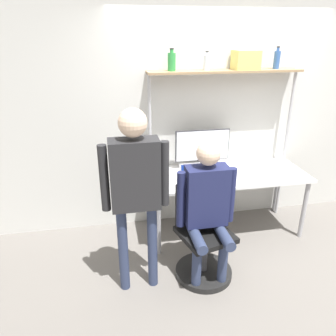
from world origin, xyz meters
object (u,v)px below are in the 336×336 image
at_px(person_seated, 207,202).
at_px(bottle_green, 172,61).
at_px(cell_phone, 220,181).
at_px(bottle_blue, 277,59).
at_px(monitor, 202,147).
at_px(person_standing, 135,181).
at_px(bottle_clear, 207,62).
at_px(office_chair, 202,248).
at_px(storage_box, 246,60).
at_px(laptop, 195,178).

xyz_separation_m(person_seated, bottle_green, (-0.13, 1.00, 1.14)).
bearing_deg(cell_phone, bottle_blue, 31.43).
relative_size(monitor, person_seated, 0.47).
relative_size(person_standing, bottle_clear, 8.77).
bearing_deg(office_chair, storage_box, 53.67).
bearing_deg(bottle_clear, cell_phone, -80.66).
height_order(bottle_clear, storage_box, storage_box).
relative_size(cell_phone, bottle_blue, 0.63).
bearing_deg(laptop, bottle_clear, 64.59).
xyz_separation_m(cell_phone, person_standing, (-0.97, -0.57, 0.35)).
height_order(monitor, bottle_blue, bottle_blue).
relative_size(person_seated, person_standing, 0.81).
xyz_separation_m(office_chair, bottle_clear, (0.26, 0.95, 1.66)).
distance_m(office_chair, bottle_blue, 2.20).
xyz_separation_m(person_seated, bottle_blue, (1.05, 1.00, 1.15)).
height_order(laptop, cell_phone, laptop).
bearing_deg(laptop, bottle_blue, 23.30).
xyz_separation_m(monitor, bottle_clear, (0.01, 0.02, 0.95)).
distance_m(monitor, storage_box, 1.07).
bearing_deg(bottle_clear, office_chair, -105.20).
relative_size(laptop, bottle_blue, 1.38).
relative_size(cell_phone, bottle_clear, 0.77).
relative_size(bottle_green, bottle_blue, 0.96).
distance_m(cell_phone, bottle_blue, 1.49).
distance_m(laptop, person_seated, 0.56).
xyz_separation_m(monitor, laptop, (-0.19, -0.41, -0.19)).
height_order(person_seated, person_standing, person_standing).
xyz_separation_m(laptop, bottle_blue, (1.01, 0.44, 1.16)).
bearing_deg(cell_phone, bottle_clear, 99.34).
height_order(monitor, person_seated, person_seated).
distance_m(bottle_green, storage_box, 0.82).
xyz_separation_m(person_seated, storage_box, (0.69, 1.00, 1.14)).
bearing_deg(person_standing, person_seated, 1.76).
bearing_deg(monitor, bottle_green, 176.11).
bearing_deg(office_chair, bottle_blue, 41.77).
bearing_deg(person_standing, bottle_green, 63.22).
xyz_separation_m(cell_phone, office_chair, (-0.33, -0.50, -0.46)).
relative_size(person_standing, bottle_green, 7.54).
height_order(office_chair, bottle_green, bottle_green).
bearing_deg(person_standing, cell_phone, 30.53).
bearing_deg(bottle_blue, person_standing, -149.08).
height_order(cell_phone, bottle_clear, bottle_clear).
distance_m(bottle_green, bottle_clear, 0.38).
height_order(monitor, cell_phone, monitor).
bearing_deg(laptop, person_seated, -94.11).
bearing_deg(laptop, monitor, 64.92).
xyz_separation_m(bottle_green, storage_box, (0.82, 0.00, 0.00)).
relative_size(bottle_clear, bottle_blue, 0.82).
relative_size(bottle_clear, storage_box, 0.73).
bearing_deg(person_seated, bottle_green, 97.57).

